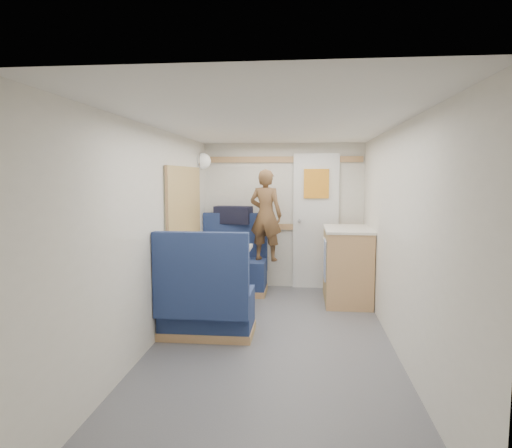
# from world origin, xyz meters

# --- Properties ---
(floor) EXTENTS (4.50, 4.50, 0.00)m
(floor) POSITION_xyz_m (0.00, 0.00, 0.00)
(floor) COLOR #515156
(floor) RESTS_ON ground
(ceiling) EXTENTS (4.50, 4.50, 0.00)m
(ceiling) POSITION_xyz_m (0.00, 0.00, 2.00)
(ceiling) COLOR silver
(ceiling) RESTS_ON wall_back
(wall_back) EXTENTS (2.20, 0.02, 2.00)m
(wall_back) POSITION_xyz_m (0.00, 2.25, 1.00)
(wall_back) COLOR silver
(wall_back) RESTS_ON floor
(wall_left) EXTENTS (0.02, 4.50, 2.00)m
(wall_left) POSITION_xyz_m (-1.10, 0.00, 1.00)
(wall_left) COLOR silver
(wall_left) RESTS_ON floor
(wall_right) EXTENTS (0.02, 4.50, 2.00)m
(wall_right) POSITION_xyz_m (1.10, 0.00, 1.00)
(wall_right) COLOR silver
(wall_right) RESTS_ON floor
(oak_trim_low) EXTENTS (2.15, 0.02, 0.08)m
(oak_trim_low) POSITION_xyz_m (0.00, 2.23, 0.85)
(oak_trim_low) COLOR #A7874B
(oak_trim_low) RESTS_ON wall_back
(oak_trim_high) EXTENTS (2.15, 0.02, 0.08)m
(oak_trim_high) POSITION_xyz_m (0.00, 2.23, 1.78)
(oak_trim_high) COLOR #A7874B
(oak_trim_high) RESTS_ON wall_back
(side_window) EXTENTS (0.04, 1.30, 0.72)m
(side_window) POSITION_xyz_m (-1.08, 1.00, 1.25)
(side_window) COLOR #AFB79B
(side_window) RESTS_ON wall_left
(rear_door) EXTENTS (0.62, 0.12, 1.86)m
(rear_door) POSITION_xyz_m (0.45, 2.22, 0.97)
(rear_door) COLOR white
(rear_door) RESTS_ON wall_back
(dinette_table) EXTENTS (0.62, 0.92, 0.72)m
(dinette_table) POSITION_xyz_m (-0.65, 1.00, 0.57)
(dinette_table) COLOR white
(dinette_table) RESTS_ON floor
(bench_far) EXTENTS (0.90, 0.59, 1.05)m
(bench_far) POSITION_xyz_m (-0.65, 1.86, 0.30)
(bench_far) COLOR navy
(bench_far) RESTS_ON floor
(bench_near) EXTENTS (0.90, 0.59, 1.05)m
(bench_near) POSITION_xyz_m (-0.65, 0.14, 0.30)
(bench_near) COLOR navy
(bench_near) RESTS_ON floor
(ledge) EXTENTS (0.90, 0.14, 0.04)m
(ledge) POSITION_xyz_m (-0.65, 2.12, 0.88)
(ledge) COLOR #A7874B
(ledge) RESTS_ON bench_far
(dome_light) EXTENTS (0.20, 0.20, 0.20)m
(dome_light) POSITION_xyz_m (-1.04, 1.85, 1.75)
(dome_light) COLOR white
(dome_light) RESTS_ON wall_left
(galley_counter) EXTENTS (0.57, 0.92, 0.92)m
(galley_counter) POSITION_xyz_m (0.82, 1.55, 0.47)
(galley_counter) COLOR #A7874B
(galley_counter) RESTS_ON floor
(person) EXTENTS (0.50, 0.39, 1.19)m
(person) POSITION_xyz_m (-0.21, 1.82, 1.05)
(person) COLOR brown
(person) RESTS_ON bench_far
(duffel_bag) EXTENTS (0.53, 0.32, 0.24)m
(duffel_bag) POSITION_xyz_m (-0.68, 2.12, 1.02)
(duffel_bag) COLOR black
(duffel_bag) RESTS_ON ledge
(tray) EXTENTS (0.33, 0.37, 0.02)m
(tray) POSITION_xyz_m (-0.53, 0.64, 0.73)
(tray) COLOR white
(tray) RESTS_ON dinette_table
(orange_fruit) EXTENTS (0.08, 0.08, 0.08)m
(orange_fruit) POSITION_xyz_m (-0.44, 0.90, 0.78)
(orange_fruit) COLOR #DD4A09
(orange_fruit) RESTS_ON tray
(cheese_block) EXTENTS (0.12, 0.10, 0.04)m
(cheese_block) POSITION_xyz_m (-0.62, 0.81, 0.76)
(cheese_block) COLOR #F2E78C
(cheese_block) RESTS_ON tray
(wine_glass) EXTENTS (0.08, 0.08, 0.17)m
(wine_glass) POSITION_xyz_m (-0.67, 0.88, 0.84)
(wine_glass) COLOR white
(wine_glass) RESTS_ON dinette_table
(tumbler_left) EXTENTS (0.08, 0.08, 0.12)m
(tumbler_left) POSITION_xyz_m (-0.88, 0.62, 0.78)
(tumbler_left) COLOR white
(tumbler_left) RESTS_ON dinette_table
(tumbler_mid) EXTENTS (0.06, 0.06, 0.10)m
(tumbler_mid) POSITION_xyz_m (-0.66, 1.37, 0.77)
(tumbler_mid) COLOR white
(tumbler_mid) RESTS_ON dinette_table
(tumbler_right) EXTENTS (0.07, 0.07, 0.11)m
(tumbler_right) POSITION_xyz_m (-0.64, 1.21, 0.77)
(tumbler_right) COLOR white
(tumbler_right) RESTS_ON dinette_table
(beer_glass) EXTENTS (0.06, 0.06, 0.09)m
(beer_glass) POSITION_xyz_m (-0.43, 1.12, 0.77)
(beer_glass) COLOR #934415
(beer_glass) RESTS_ON dinette_table
(pepper_grinder) EXTENTS (0.03, 0.03, 0.09)m
(pepper_grinder) POSITION_xyz_m (-0.66, 1.04, 0.76)
(pepper_grinder) COLOR black
(pepper_grinder) RESTS_ON dinette_table
(bread_loaf) EXTENTS (0.17, 0.24, 0.09)m
(bread_loaf) POSITION_xyz_m (-0.52, 1.35, 0.77)
(bread_loaf) COLOR brown
(bread_loaf) RESTS_ON dinette_table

